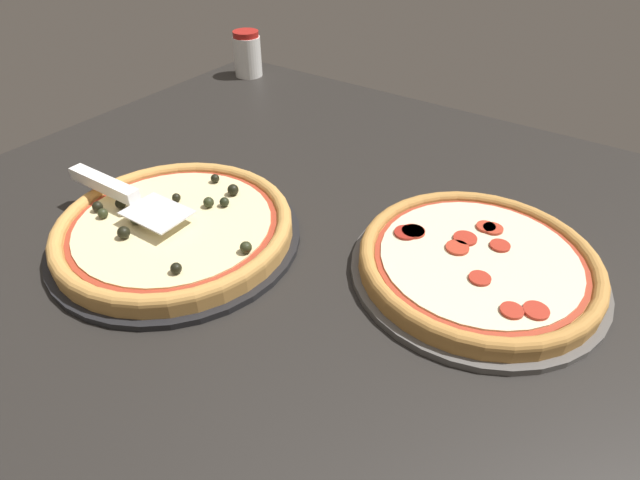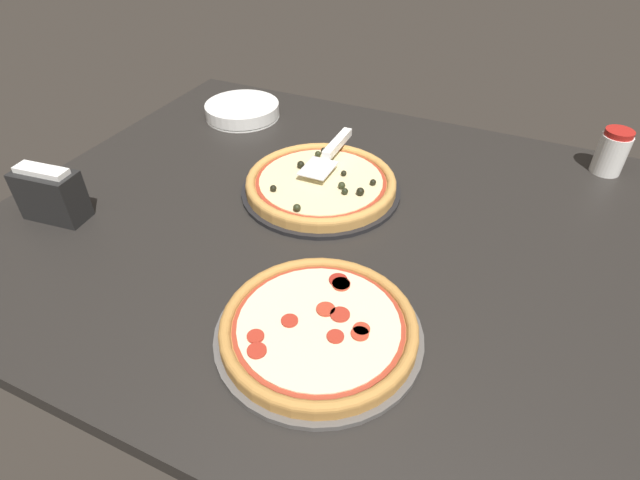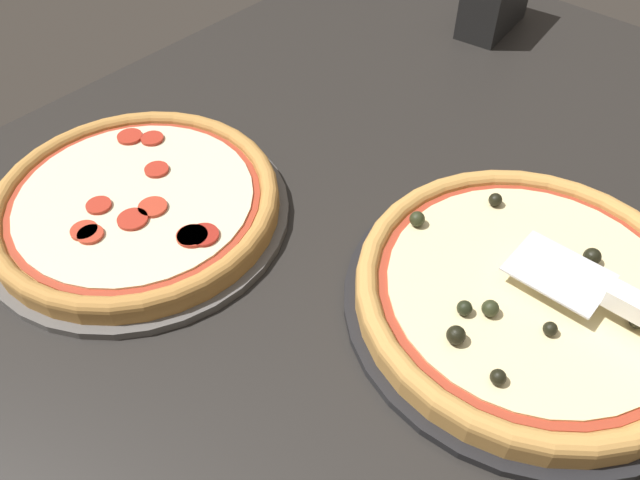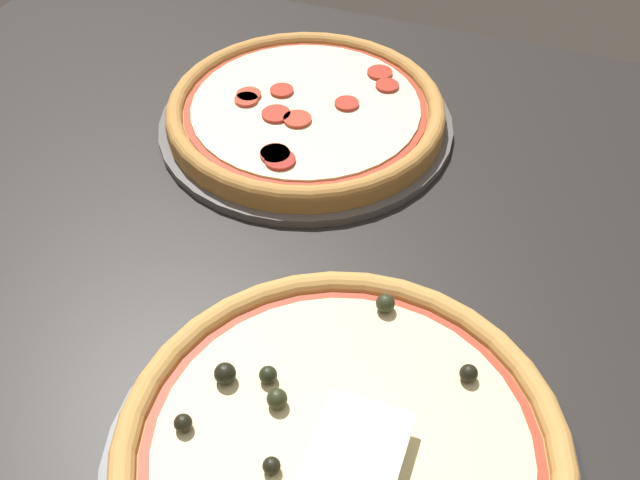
% 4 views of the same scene
% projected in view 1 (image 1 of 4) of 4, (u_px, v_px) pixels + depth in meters
% --- Properties ---
extents(ground_plane, '(1.38, 1.20, 0.04)m').
position_uv_depth(ground_plane, '(239.00, 262.00, 0.76)').
color(ground_plane, black).
extents(pizza_pan_front, '(0.38, 0.38, 0.01)m').
position_uv_depth(pizza_pan_front, '(177.00, 237.00, 0.77)').
color(pizza_pan_front, black).
rests_on(pizza_pan_front, ground_plane).
extents(pizza_front, '(0.36, 0.36, 0.04)m').
position_uv_depth(pizza_front, '(175.00, 226.00, 0.76)').
color(pizza_front, '#C68E47').
rests_on(pizza_front, pizza_pan_front).
extents(pizza_pan_back, '(0.35, 0.35, 0.01)m').
position_uv_depth(pizza_pan_back, '(476.00, 271.00, 0.71)').
color(pizza_pan_back, '#565451').
rests_on(pizza_pan_back, ground_plane).
extents(pizza_back, '(0.33, 0.33, 0.03)m').
position_uv_depth(pizza_back, '(478.00, 261.00, 0.69)').
color(pizza_back, '#B77F3D').
rests_on(pizza_back, pizza_pan_back).
extents(serving_spatula, '(0.07, 0.24, 0.02)m').
position_uv_depth(serving_spatula, '(114.00, 189.00, 0.77)').
color(serving_spatula, silver).
rests_on(serving_spatula, pizza_front).
extents(parmesan_shaker, '(0.07, 0.07, 0.11)m').
position_uv_depth(parmesan_shaker, '(247.00, 54.00, 1.32)').
color(parmesan_shaker, white).
rests_on(parmesan_shaker, ground_plane).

